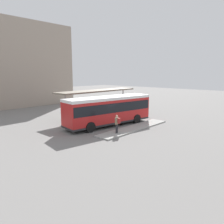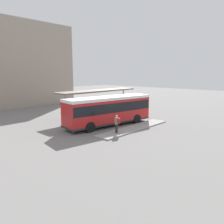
# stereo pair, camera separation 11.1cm
# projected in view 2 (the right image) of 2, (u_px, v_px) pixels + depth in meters

# --- Properties ---
(ground_plane) EXTENTS (120.00, 120.00, 0.00)m
(ground_plane) POSITION_uv_depth(u_px,v_px,m) (109.00, 125.00, 24.41)
(ground_plane) COLOR slate
(curb_island) EXTENTS (9.99, 1.80, 0.12)m
(curb_island) POSITION_uv_depth(u_px,v_px,m) (134.00, 128.00, 23.02)
(curb_island) COLOR #9E9E99
(curb_island) RESTS_ON ground_plane
(city_bus) EXTENTS (10.59, 4.02, 3.23)m
(city_bus) POSITION_uv_depth(u_px,v_px,m) (109.00, 109.00, 24.08)
(city_bus) COLOR red
(city_bus) RESTS_ON ground_plane
(pedestrian_waiting) EXTENTS (0.51, 0.55, 1.75)m
(pedestrian_waiting) POSITION_uv_depth(u_px,v_px,m) (117.00, 123.00, 20.69)
(pedestrian_waiting) COLOR #232328
(pedestrian_waiting) RESTS_ON curb_island
(bicycle_black) EXTENTS (0.48, 1.80, 0.78)m
(bicycle_black) POSITION_uv_depth(u_px,v_px,m) (142.00, 111.00, 31.52)
(bicycle_black) COLOR black
(bicycle_black) RESTS_ON ground_plane
(bicycle_blue) EXTENTS (0.48, 1.69, 0.73)m
(bicycle_blue) POSITION_uv_depth(u_px,v_px,m) (138.00, 110.00, 32.06)
(bicycle_blue) COLOR black
(bicycle_blue) RESTS_ON ground_plane
(bicycle_red) EXTENTS (0.48, 1.53, 0.66)m
(bicycle_red) POSITION_uv_depth(u_px,v_px,m) (134.00, 110.00, 32.45)
(bicycle_red) COLOR black
(bicycle_red) RESTS_ON ground_plane
(station_shelter) EXTENTS (12.29, 2.53, 3.55)m
(station_shelter) POSITION_uv_depth(u_px,v_px,m) (98.00, 91.00, 29.02)
(station_shelter) COLOR #706656
(station_shelter) RESTS_ON ground_plane
(potted_planter_near_shelter) EXTENTS (0.75, 0.75, 1.20)m
(potted_planter_near_shelter) POSITION_uv_depth(u_px,v_px,m) (110.00, 114.00, 28.01)
(potted_planter_near_shelter) COLOR slate
(potted_planter_near_shelter) RESTS_ON ground_plane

